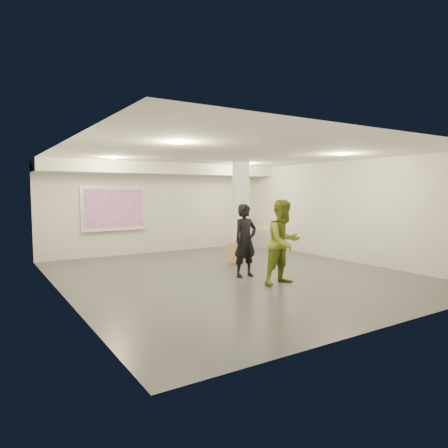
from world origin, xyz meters
TOP-DOWN VIEW (x-y plane):
  - floor at (0.00, 0.00)m, footprint 8.00×9.00m
  - ceiling at (0.00, 0.00)m, footprint 8.00×9.00m
  - wall_back at (0.00, 4.50)m, footprint 8.00×0.01m
  - wall_front at (0.00, -4.50)m, footprint 8.00×0.01m
  - wall_left at (-4.00, 0.00)m, footprint 0.01×9.00m
  - wall_right at (4.00, 0.00)m, footprint 0.01×9.00m
  - soffit_band at (0.00, 3.95)m, footprint 8.00×1.10m
  - downlight_nw at (-2.20, 2.50)m, footprint 0.22×0.22m
  - downlight_ne at (2.20, 2.50)m, footprint 0.22×0.22m
  - downlight_sw at (-2.20, -1.50)m, footprint 0.22×0.22m
  - downlight_se at (2.20, -1.50)m, footprint 0.22×0.22m
  - column at (1.50, 1.80)m, footprint 0.52×0.52m
  - projection_screen at (-1.60, 4.45)m, footprint 2.10×0.13m
  - credenza at (3.72, 3.24)m, footprint 0.54×1.25m
  - papers_stack at (3.67, 3.18)m, footprint 0.34×0.39m
  - postit_pad at (3.75, 3.54)m, footprint 0.33×0.39m
  - cardboard_back at (1.28, 1.38)m, footprint 0.56×0.21m
  - cardboard_front at (0.96, 1.29)m, footprint 0.54×0.24m
  - woman at (0.13, -0.36)m, footprint 0.67×0.46m
  - man at (0.40, -1.46)m, footprint 0.97×0.78m

SIDE VIEW (x-z plane):
  - floor at x=0.00m, z-range -0.01..0.01m
  - cardboard_front at x=0.96m, z-range 0.00..0.57m
  - cardboard_back at x=1.28m, z-range 0.00..0.60m
  - credenza at x=3.72m, z-range 0.00..0.73m
  - papers_stack at x=3.67m, z-range 0.73..0.75m
  - postit_pad at x=3.75m, z-range 0.73..0.76m
  - woman at x=0.13m, z-range 0.00..1.78m
  - man at x=0.40m, z-range 0.00..1.90m
  - wall_back at x=0.00m, z-range 0.00..3.00m
  - wall_front at x=0.00m, z-range 0.00..3.00m
  - wall_left at x=-4.00m, z-range 0.00..3.00m
  - wall_right at x=4.00m, z-range 0.00..3.00m
  - column at x=1.50m, z-range 0.00..3.00m
  - projection_screen at x=-1.60m, z-range 0.82..2.24m
  - soffit_band at x=0.00m, z-range 2.64..3.00m
  - downlight_nw at x=-2.20m, z-range 2.97..2.99m
  - downlight_ne at x=2.20m, z-range 2.97..2.99m
  - downlight_sw at x=-2.20m, z-range 2.97..2.99m
  - downlight_se at x=2.20m, z-range 2.97..2.99m
  - ceiling at x=0.00m, z-range 3.00..3.00m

